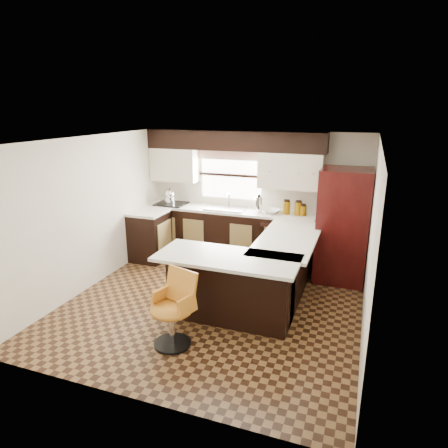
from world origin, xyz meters
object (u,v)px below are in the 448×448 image
at_px(refrigerator, 343,226).
at_px(bar_chair, 171,311).
at_px(peninsula_long, 284,267).
at_px(peninsula_return, 231,288).

distance_m(refrigerator, bar_chair, 3.29).
relative_size(peninsula_long, refrigerator, 1.04).
xyz_separation_m(peninsula_return, bar_chair, (-0.46, -0.86, 0.02)).
bearing_deg(refrigerator, peninsula_long, -130.80).
relative_size(refrigerator, bar_chair, 2.01).
relative_size(peninsula_return, refrigerator, 0.88).
bearing_deg(peninsula_return, refrigerator, 55.23).
bearing_deg(peninsula_long, refrigerator, 49.20).
bearing_deg(peninsula_return, peninsula_long, 61.70).
bearing_deg(peninsula_long, peninsula_return, -118.30).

